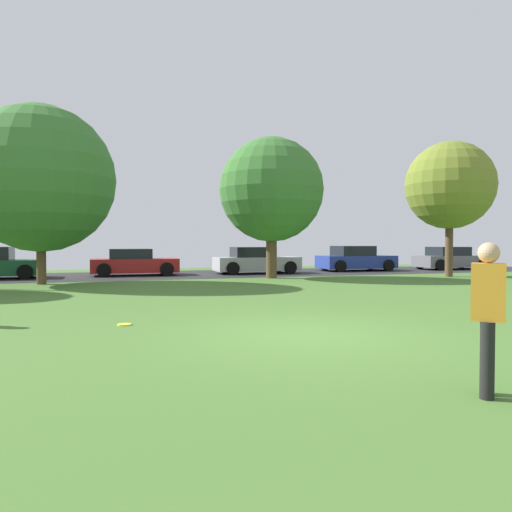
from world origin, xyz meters
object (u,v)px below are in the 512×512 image
frisbee_disc (124,325)px  parked_car_silver (256,261)px  parked_car_grey (450,259)px  parked_car_red (134,263)px  oak_tree_left (40,179)px  maple_tree_far (450,186)px  oak_tree_right (271,190)px  person_catcher (488,313)px  parked_car_blue (355,259)px

frisbee_disc → parked_car_silver: size_ratio=0.06×
parked_car_silver → parked_car_grey: (12.08, 0.07, -0.01)m
frisbee_disc → parked_car_silver: parked_car_silver is taller
frisbee_disc → parked_car_grey: parked_car_grey is taller
parked_car_red → oak_tree_left: bearing=-132.9°
maple_tree_far → parked_car_grey: (4.29, 5.02, -3.59)m
maple_tree_far → frisbee_disc: size_ratio=23.06×
oak_tree_right → parked_car_grey: (12.40, 3.33, -3.29)m
person_catcher → parked_car_silver: (3.72, 19.34, -0.25)m
maple_tree_far → oak_tree_right: bearing=168.2°
oak_tree_left → frisbee_disc: oak_tree_left is taller
oak_tree_right → frisbee_disc: oak_tree_right is taller
parked_car_silver → parked_car_grey: parked_car_silver is taller
oak_tree_left → parked_car_grey: size_ratio=1.59×
person_catcher → frisbee_disc: bearing=-14.6°
maple_tree_far → parked_car_red: 15.26m
maple_tree_far → oak_tree_right: maple_tree_far is taller
parked_car_grey → parked_car_blue: bearing=175.5°
maple_tree_far → person_catcher: maple_tree_far is taller
oak_tree_left → frisbee_disc: size_ratio=25.00×
maple_tree_far → person_catcher: (-11.51, -14.39, -3.33)m
maple_tree_far → parked_car_red: (-13.83, 5.35, -3.61)m
oak_tree_right → frisbee_disc: bearing=-122.7°
oak_tree_right → parked_car_blue: size_ratio=1.47×
maple_tree_far → parked_car_silver: 9.90m
person_catcher → parked_car_silver: person_catcher is taller
oak_tree_right → parked_car_blue: (6.36, 3.81, -3.27)m
oak_tree_left → parked_car_red: (3.65, 3.92, -3.39)m
oak_tree_right → parked_car_blue: oak_tree_right is taller
person_catcher → parked_car_blue: (9.76, 19.88, -0.23)m
person_catcher → parked_car_grey: 25.02m
parked_car_red → parked_car_silver: bearing=-3.7°
oak_tree_left → parked_car_grey: oak_tree_left is taller
parked_car_silver → frisbee_disc: bearing=-117.2°
oak_tree_left → oak_tree_right: oak_tree_left is taller
frisbee_disc → oak_tree_right: bearing=57.3°
oak_tree_right → parked_car_silver: oak_tree_right is taller
oak_tree_left → oak_tree_right: (9.36, 0.27, -0.08)m
oak_tree_right → parked_car_grey: oak_tree_right is taller
oak_tree_right → parked_car_red: oak_tree_right is taller
maple_tree_far → person_catcher: 18.72m
parked_car_silver → parked_car_blue: bearing=5.2°
frisbee_disc → maple_tree_far: bearing=30.7°
parked_car_silver → parked_car_grey: bearing=0.3°
maple_tree_far → parked_car_grey: size_ratio=1.47×
maple_tree_far → parked_car_blue: 6.78m
oak_tree_right → parked_car_silver: 4.64m
parked_car_red → parked_car_silver: size_ratio=0.95×
parked_car_blue → parked_car_silver: bearing=-174.8°
oak_tree_left → parked_car_blue: oak_tree_left is taller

